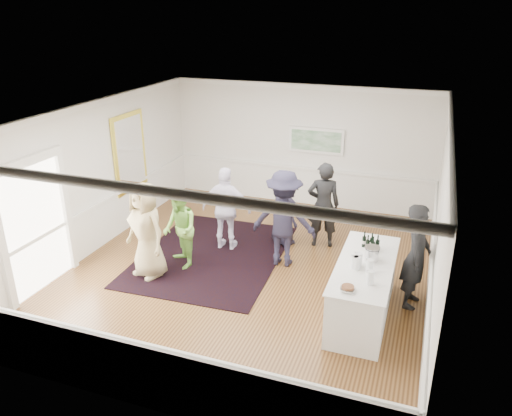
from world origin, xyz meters
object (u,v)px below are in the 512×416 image
(guest_dark_a, at_px, (284,219))
(guest_dark_b, at_px, (323,205))
(guest_green, at_px, (180,229))
(bartender, at_px, (416,256))
(guest_tan, at_px, (146,230))
(guest_lilac, at_px, (226,209))
(guest_navy, at_px, (284,211))
(serving_table, at_px, (363,289))
(nut_bowl, at_px, (348,288))
(ice_bucket, at_px, (372,254))

(guest_dark_a, distance_m, guest_dark_b, 1.25)
(guest_dark_a, bearing_deg, guest_green, 19.36)
(bartender, xyz_separation_m, guest_tan, (-4.99, -0.68, 0.01))
(guest_lilac, height_order, guest_navy, guest_lilac)
(serving_table, bearing_deg, guest_green, 172.17)
(serving_table, distance_m, guest_green, 3.82)
(guest_dark_a, height_order, nut_bowl, guest_dark_a)
(ice_bucket, bearing_deg, guest_navy, 135.98)
(serving_table, xyz_separation_m, guest_green, (-3.78, 0.52, 0.32))
(serving_table, xyz_separation_m, nut_bowl, (-0.13, -0.95, 0.53))
(bartender, relative_size, guest_lilac, 1.03)
(guest_navy, bearing_deg, nut_bowl, 163.04)
(bartender, height_order, guest_green, bartender)
(bartender, xyz_separation_m, ice_bucket, (-0.71, -0.49, 0.15))
(serving_table, distance_m, guest_dark_b, 2.78)
(guest_green, height_order, guest_dark_b, guest_dark_b)
(guest_green, xyz_separation_m, nut_bowl, (3.64, -1.47, 0.21))
(serving_table, relative_size, guest_tan, 1.26)
(bartender, height_order, nut_bowl, bartender)
(guest_dark_a, height_order, guest_navy, guest_dark_a)
(guest_tan, xyz_separation_m, guest_dark_b, (2.93, 2.47, -0.00))
(guest_dark_b, bearing_deg, guest_lilac, 8.45)
(serving_table, relative_size, guest_lilac, 1.32)
(guest_dark_b, height_order, ice_bucket, guest_dark_b)
(serving_table, height_order, guest_green, guest_green)
(guest_tan, height_order, guest_dark_a, guest_dark_a)
(guest_dark_b, height_order, nut_bowl, guest_dark_b)
(guest_green, relative_size, ice_bucket, 6.35)
(guest_lilac, relative_size, guest_dark_a, 0.92)
(guest_dark_b, bearing_deg, serving_table, 102.27)
(guest_tan, distance_m, guest_dark_b, 3.84)
(guest_lilac, bearing_deg, guest_dark_b, -160.82)
(bartender, distance_m, guest_navy, 3.32)
(serving_table, bearing_deg, guest_dark_b, 117.49)
(guest_navy, distance_m, nut_bowl, 3.78)
(guest_lilac, distance_m, ice_bucket, 3.58)
(guest_green, xyz_separation_m, guest_dark_a, (1.94, 0.80, 0.19))
(serving_table, relative_size, nut_bowl, 9.88)
(guest_tan, height_order, guest_navy, guest_tan)
(bartender, xyz_separation_m, nut_bowl, (-0.92, -1.59, 0.07))
(guest_tan, xyz_separation_m, nut_bowl, (4.07, -0.91, 0.06))
(guest_dark_a, bearing_deg, ice_bucket, 145.33)
(guest_dark_b, bearing_deg, guest_green, 22.11)
(guest_lilac, distance_m, guest_dark_b, 2.12)
(guest_tan, distance_m, nut_bowl, 4.17)
(guest_navy, height_order, nut_bowl, guest_navy)
(guest_green, distance_m, guest_lilac, 1.21)
(guest_dark_a, xyz_separation_m, ice_bucket, (1.91, -1.17, 0.10))
(guest_dark_a, relative_size, nut_bowl, 8.15)
(bartender, relative_size, guest_dark_b, 0.99)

